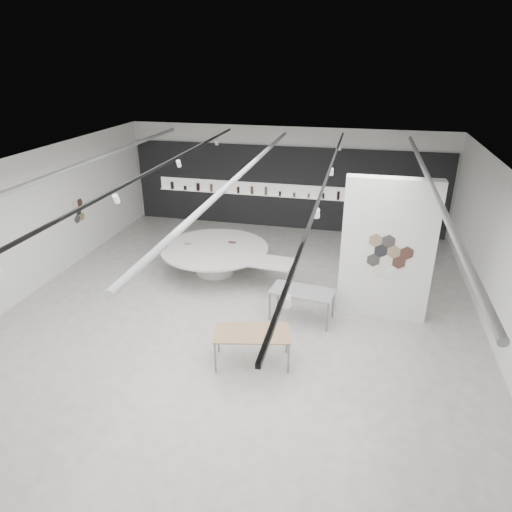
% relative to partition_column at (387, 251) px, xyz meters
% --- Properties ---
extents(room, '(12.02, 14.02, 3.82)m').
position_rel_partition_column_xyz_m(room, '(-3.59, -1.00, 0.27)').
color(room, '#BBB6B0').
rests_on(room, ground).
extents(back_wall_display, '(11.80, 0.27, 3.10)m').
position_rel_partition_column_xyz_m(back_wall_display, '(-3.58, 5.94, -0.26)').
color(back_wall_display, black).
rests_on(back_wall_display, ground).
extents(partition_column, '(2.20, 0.38, 3.60)m').
position_rel_partition_column_xyz_m(partition_column, '(0.00, 0.00, 0.00)').
color(partition_column, white).
rests_on(partition_column, ground).
extents(display_island, '(4.28, 3.52, 0.83)m').
position_rel_partition_column_xyz_m(display_island, '(-4.82, 1.43, -1.26)').
color(display_island, white).
rests_on(display_island, ground).
extents(sample_table_wood, '(1.74, 1.12, 0.75)m').
position_rel_partition_column_xyz_m(sample_table_wood, '(-2.72, -2.67, -1.10)').
color(sample_table_wood, '#9C7450').
rests_on(sample_table_wood, ground).
extents(sample_table_stone, '(1.64, 0.97, 0.80)m').
position_rel_partition_column_xyz_m(sample_table_stone, '(-1.93, -0.64, -1.07)').
color(sample_table_stone, gray).
rests_on(sample_table_stone, ground).
extents(kitchen_counter, '(1.55, 0.67, 1.20)m').
position_rel_partition_column_xyz_m(kitchen_counter, '(-0.04, 5.53, -1.36)').
color(kitchen_counter, white).
rests_on(kitchen_counter, ground).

